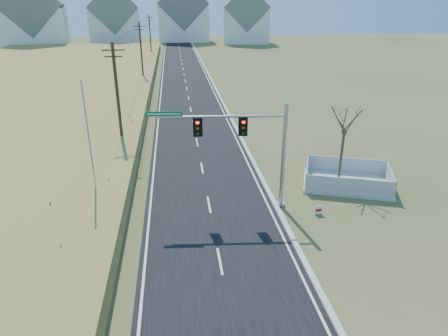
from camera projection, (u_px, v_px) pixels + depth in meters
ground at (216, 240)px, 21.74m from camera, size 260.00×260.00×0.00m
road at (184, 77)px, 67.40m from camera, size 8.00×180.00×0.06m
curb at (209, 76)px, 67.85m from camera, size 0.30×180.00×0.18m
reed_marsh at (13, 89)px, 55.27m from camera, size 38.00×110.00×1.30m
utility_pole_near at (118, 97)px, 32.86m from camera, size 1.80×0.26×9.00m
utility_pole_mid at (141, 52)px, 60.27m from camera, size 1.80×0.26×9.00m
utility_pole_far at (150, 36)px, 87.67m from camera, size 1.80×0.26×9.00m
condo_nw at (33, 17)px, 105.71m from camera, size 17.69×13.38×19.05m
condo_nnw at (115, 18)px, 115.61m from camera, size 14.93×11.17×17.03m
condo_n at (183, 15)px, 121.30m from camera, size 15.27×10.20×18.54m
condo_ne at (246, 19)px, 116.36m from camera, size 14.12×10.51×16.52m
traffic_signal_mast at (253, 145)px, 23.67m from camera, size 8.31×1.02×6.63m
fence_enclosure at (347, 181)px, 28.06m from camera, size 6.91×5.76×1.35m
open_sign at (318, 210)px, 24.18m from camera, size 0.48×0.09×0.59m
flagpole at (92, 159)px, 24.11m from camera, size 0.36×0.36×7.95m
bare_tree at (346, 119)px, 26.34m from camera, size 2.26×2.26×5.99m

